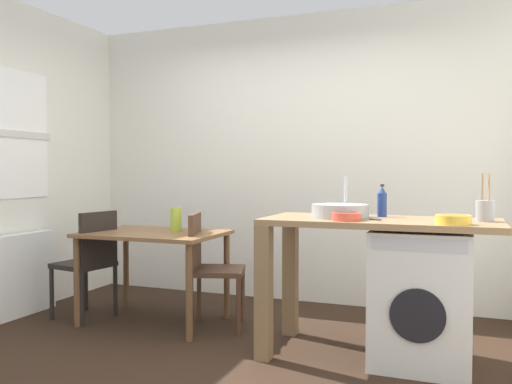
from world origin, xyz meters
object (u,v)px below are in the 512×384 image
washing_machine (421,297)px  mixing_bowl (346,216)px  chair_person_seat (90,258)px  vase (176,220)px  chair_opposite (208,263)px  dining_table (154,244)px  colander (453,219)px  utensil_crock (485,210)px  bottle_tall_green (382,202)px

washing_machine → mixing_bowl: bearing=-155.9°
chair_person_seat → vase: vase is taller
chair_person_seat → washing_machine: (2.64, -0.09, -0.08)m
chair_person_seat → chair_opposite: same height
chair_person_seat → vase: 0.80m
chair_opposite → dining_table: bearing=-104.3°
chair_person_seat → colander: colander is taller
utensil_crock → chair_opposite: bearing=175.0°
chair_person_seat → colander: bearing=-86.7°
chair_person_seat → chair_opposite: size_ratio=1.00×
chair_person_seat → washing_machine: 2.64m
chair_opposite → chair_person_seat: bearing=-99.8°
dining_table → washing_machine: bearing=-5.4°
dining_table → vase: bearing=33.7°
chair_opposite → washing_machine: chair_opposite is taller
utensil_crock → vase: bearing=173.9°
washing_machine → vase: bearing=171.3°
bottle_tall_green → chair_person_seat: bearing=-178.0°
washing_machine → vase: size_ratio=4.44×
utensil_crock → colander: (-0.18, -0.27, -0.04)m
chair_person_seat → bottle_tall_green: size_ratio=4.05×
colander → washing_machine: bearing=130.7°
chair_person_seat → colander: (2.83, -0.30, 0.44)m
bottle_tall_green → dining_table: bearing=179.1°
colander → chair_person_seat: bearing=173.9°
chair_opposite → vase: size_ratio=4.65×
washing_machine → vase: (-1.94, 0.30, 0.41)m
dining_table → chair_person_seat: size_ratio=1.22×
utensil_crock → colander: utensil_crock is taller
chair_opposite → washing_machine: bearing=64.4°
colander → vase: size_ratio=1.03×
mixing_bowl → washing_machine: bearing=24.1°
washing_machine → colander: 0.59m
dining_table → utensil_crock: 2.49m
mixing_bowl → colander: (0.63, -0.02, 0.00)m
dining_table → utensil_crock: size_ratio=3.67×
chair_opposite → vase: vase is taller
dining_table → washing_machine: 2.12m
vase → colander: bearing=-13.6°
washing_machine → bottle_tall_green: size_ratio=3.87×
chair_person_seat → chair_opposite: 1.04m
chair_person_seat → utensil_crock: 3.05m
bottle_tall_green → colander: size_ratio=1.11×
dining_table → vase: 0.26m
mixing_bowl → colander: 0.63m
washing_machine → utensil_crock: size_ratio=2.87×
bottle_tall_green → vase: 1.69m
washing_machine → bottle_tall_green: bearing=148.1°
chair_person_seat → utensil_crock: bearing=-81.2°
chair_person_seat → washing_machine: chair_person_seat is taller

